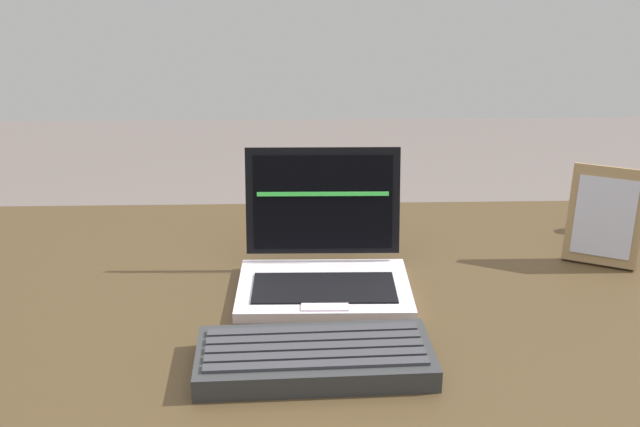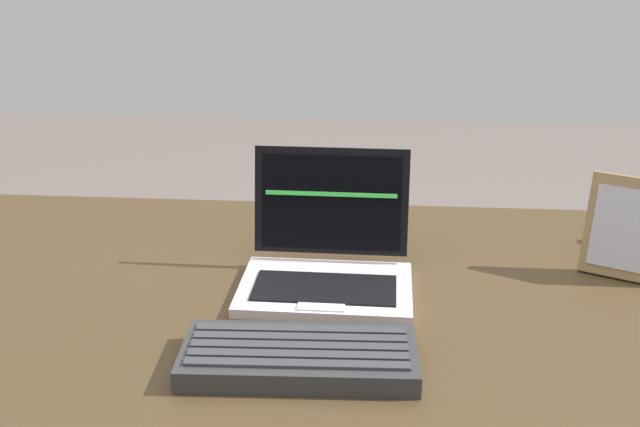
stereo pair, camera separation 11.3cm
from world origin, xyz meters
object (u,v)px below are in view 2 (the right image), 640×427
(laptop_front, at_px, (327,262))
(photo_frame, at_px, (624,228))
(external_keyboard, at_px, (299,356))
(coffee_mug, at_px, (368,202))

(laptop_front, bearing_deg, photo_frame, 9.03)
(external_keyboard, relative_size, coffee_mug, 2.77)
(photo_frame, height_order, coffee_mug, photo_frame)
(external_keyboard, xyz_separation_m, coffee_mug, (0.08, 0.49, 0.04))
(photo_frame, bearing_deg, laptop_front, -170.97)
(external_keyboard, distance_m, coffee_mug, 0.50)
(laptop_front, xyz_separation_m, coffee_mug, (0.06, 0.25, 0.01))
(laptop_front, relative_size, coffee_mug, 2.41)
(photo_frame, xyz_separation_m, coffee_mug, (-0.42, 0.18, -0.03))
(photo_frame, relative_size, coffee_mug, 1.48)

